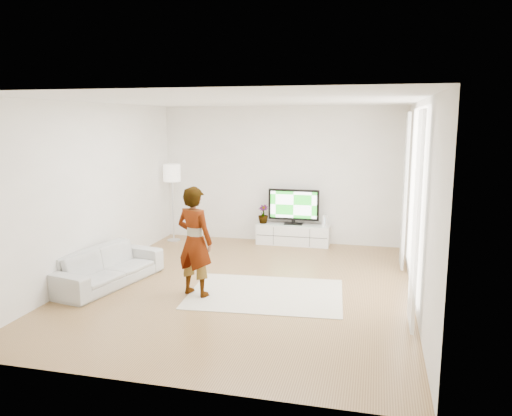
% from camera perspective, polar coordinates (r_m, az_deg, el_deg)
% --- Properties ---
extents(floor, '(6.00, 6.00, 0.00)m').
position_cam_1_polar(floor, '(7.77, -1.44, -8.92)').
color(floor, '#A07D48').
rests_on(floor, ground).
extents(ceiling, '(6.00, 6.00, 0.00)m').
position_cam_1_polar(ceiling, '(7.35, -1.53, 12.18)').
color(ceiling, white).
rests_on(ceiling, wall_back).
extents(wall_left, '(0.02, 6.00, 2.80)m').
position_cam_1_polar(wall_left, '(8.43, -18.13, 1.88)').
color(wall_left, white).
rests_on(wall_left, floor).
extents(wall_right, '(0.02, 6.00, 2.80)m').
position_cam_1_polar(wall_right, '(7.20, 18.09, 0.55)').
color(wall_right, white).
rests_on(wall_right, floor).
extents(wall_back, '(5.00, 0.02, 2.80)m').
position_cam_1_polar(wall_back, '(10.33, 2.86, 3.80)').
color(wall_back, white).
rests_on(wall_back, floor).
extents(wall_front, '(5.00, 0.02, 2.80)m').
position_cam_1_polar(wall_front, '(4.66, -11.15, -4.17)').
color(wall_front, white).
rests_on(wall_front, floor).
extents(window, '(0.01, 2.60, 2.50)m').
position_cam_1_polar(window, '(7.49, 17.79, 1.31)').
color(window, white).
rests_on(window, wall_right).
extents(curtain_near, '(0.04, 0.70, 2.60)m').
position_cam_1_polar(curtain_near, '(6.22, 17.83, -1.34)').
color(curtain_near, white).
rests_on(curtain_near, floor).
extents(curtain_far, '(0.04, 0.70, 2.60)m').
position_cam_1_polar(curtain_far, '(8.78, 16.66, 1.94)').
color(curtain_far, white).
rests_on(curtain_far, floor).
extents(media_console, '(1.48, 0.42, 0.42)m').
position_cam_1_polar(media_console, '(10.25, 4.26, -3.03)').
color(media_console, white).
rests_on(media_console, floor).
extents(television, '(1.04, 0.20, 0.72)m').
position_cam_1_polar(television, '(10.16, 4.33, 0.30)').
color(television, black).
rests_on(television, media_console).
extents(game_console, '(0.09, 0.17, 0.22)m').
position_cam_1_polar(game_console, '(10.10, 7.90, -1.44)').
color(game_console, white).
rests_on(game_console, media_console).
extents(potted_plant, '(0.25, 0.25, 0.38)m').
position_cam_1_polar(potted_plant, '(10.29, 0.83, -0.69)').
color(potted_plant, '#3F7238').
rests_on(potted_plant, media_console).
extents(rug, '(2.34, 1.77, 0.01)m').
position_cam_1_polar(rug, '(7.44, 1.11, -9.77)').
color(rug, beige).
rests_on(rug, floor).
extents(player, '(0.67, 0.54, 1.60)m').
position_cam_1_polar(player, '(7.22, -7.02, -3.79)').
color(player, '#334772').
rests_on(player, rug).
extents(sofa, '(1.12, 2.03, 0.56)m').
position_cam_1_polar(sofa, '(8.12, -16.65, -6.44)').
color(sofa, '#B5B5B0').
rests_on(sofa, floor).
extents(floor_lamp, '(0.36, 0.36, 1.62)m').
position_cam_1_polar(floor_lamp, '(10.50, -9.58, 3.59)').
color(floor_lamp, silver).
rests_on(floor_lamp, floor).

